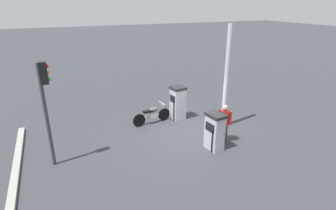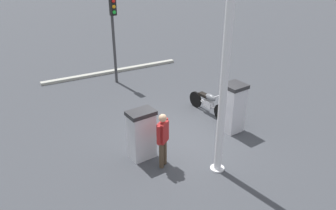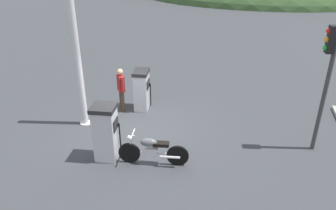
{
  "view_description": "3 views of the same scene",
  "coord_description": "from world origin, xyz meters",
  "px_view_note": "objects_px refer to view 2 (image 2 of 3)",
  "views": [
    {
      "loc": [
        5.15,
        9.5,
        5.46
      ],
      "look_at": [
        0.66,
        -0.53,
        1.26
      ],
      "focal_mm": 28.88,
      "sensor_mm": 36.0,
      "label": 1
    },
    {
      "loc": [
        -7.93,
        4.89,
        5.74
      ],
      "look_at": [
        0.78,
        0.16,
        0.86
      ],
      "focal_mm": 35.86,
      "sensor_mm": 36.0,
      "label": 2
    },
    {
      "loc": [
        3.19,
        -8.81,
        5.51
      ],
      "look_at": [
        1.11,
        -0.29,
        1.22
      ],
      "focal_mm": 34.72,
      "sensor_mm": 36.0,
      "label": 3
    }
  ],
  "objects_px": {
    "attendant_person": "(163,137)",
    "roadside_traffic_light": "(113,26)",
    "fuel_pump_near": "(233,107)",
    "motorcycle_near_pump": "(208,102)",
    "fuel_pump_far": "(142,134)",
    "canopy_support_pole": "(223,96)"
  },
  "relations": [
    {
      "from": "attendant_person",
      "to": "roadside_traffic_light",
      "type": "height_order",
      "value": "roadside_traffic_light"
    },
    {
      "from": "fuel_pump_far",
      "to": "motorcycle_near_pump",
      "type": "bearing_deg",
      "value": -67.59
    },
    {
      "from": "fuel_pump_far",
      "to": "canopy_support_pole",
      "type": "distance_m",
      "value": 2.66
    },
    {
      "from": "roadside_traffic_light",
      "to": "canopy_support_pole",
      "type": "bearing_deg",
      "value": -178.51
    },
    {
      "from": "motorcycle_near_pump",
      "to": "canopy_support_pole",
      "type": "bearing_deg",
      "value": 149.93
    },
    {
      "from": "attendant_person",
      "to": "roadside_traffic_light",
      "type": "relative_size",
      "value": 0.44
    },
    {
      "from": "fuel_pump_far",
      "to": "roadside_traffic_light",
      "type": "distance_m",
      "value": 6.18
    },
    {
      "from": "attendant_person",
      "to": "fuel_pump_near",
      "type": "bearing_deg",
      "value": -77.15
    },
    {
      "from": "roadside_traffic_light",
      "to": "attendant_person",
      "type": "bearing_deg",
      "value": 170.61
    },
    {
      "from": "attendant_person",
      "to": "canopy_support_pole",
      "type": "height_order",
      "value": "canopy_support_pole"
    },
    {
      "from": "fuel_pump_far",
      "to": "attendant_person",
      "type": "bearing_deg",
      "value": -153.74
    },
    {
      "from": "canopy_support_pole",
      "to": "motorcycle_near_pump",
      "type": "bearing_deg",
      "value": -30.07
    },
    {
      "from": "fuel_pump_near",
      "to": "roadside_traffic_light",
      "type": "relative_size",
      "value": 0.45
    },
    {
      "from": "fuel_pump_near",
      "to": "motorcycle_near_pump",
      "type": "distance_m",
      "value": 1.4
    },
    {
      "from": "fuel_pump_far",
      "to": "motorcycle_near_pump",
      "type": "distance_m",
      "value": 3.53
    },
    {
      "from": "roadside_traffic_light",
      "to": "fuel_pump_near",
      "type": "bearing_deg",
      "value": -162.02
    },
    {
      "from": "motorcycle_near_pump",
      "to": "roadside_traffic_light",
      "type": "relative_size",
      "value": 0.53
    },
    {
      "from": "motorcycle_near_pump",
      "to": "canopy_support_pole",
      "type": "height_order",
      "value": "canopy_support_pole"
    },
    {
      "from": "motorcycle_near_pump",
      "to": "roadside_traffic_light",
      "type": "distance_m",
      "value": 5.22
    },
    {
      "from": "fuel_pump_near",
      "to": "attendant_person",
      "type": "bearing_deg",
      "value": 102.85
    },
    {
      "from": "fuel_pump_near",
      "to": "attendant_person",
      "type": "relative_size",
      "value": 1.02
    },
    {
      "from": "fuel_pump_near",
      "to": "fuel_pump_far",
      "type": "bearing_deg",
      "value": 90.0
    }
  ]
}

